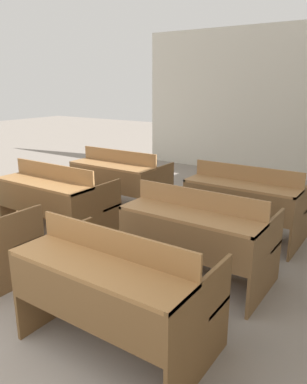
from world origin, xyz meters
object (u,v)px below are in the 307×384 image
object	(u,v)px
bench_second_left	(56,198)
bench_third_right	(245,200)
bench_third_left	(120,179)
bench_front_right	(116,287)
bench_second_right	(198,233)

from	to	relation	value
bench_second_left	bench_third_right	size ratio (longest dim) A/B	1.00
bench_third_left	bench_third_right	world-z (taller)	same
bench_front_right	bench_third_right	distance (m)	2.44
bench_third_left	bench_third_right	distance (m)	1.96
bench_front_right	bench_third_left	world-z (taller)	same
bench_front_right	bench_third_right	xyz separation A→B (m)	(0.02, 2.44, 0.00)
bench_second_right	bench_third_right	xyz separation A→B (m)	(-0.01, 1.24, 0.00)
bench_third_left	bench_third_right	size ratio (longest dim) A/B	1.00
bench_front_right	bench_second_left	world-z (taller)	same
bench_second_right	bench_third_left	bearing A→B (deg)	147.98
bench_second_left	bench_third_left	xyz separation A→B (m)	(0.03, 1.22, 0.00)
bench_third_left	bench_third_right	xyz separation A→B (m)	(1.96, 0.02, 0.00)
bench_front_right	bench_second_right	xyz separation A→B (m)	(0.02, 1.20, 0.00)
bench_front_right	bench_third_left	bearing A→B (deg)	128.68
bench_front_right	bench_third_left	xyz separation A→B (m)	(-1.94, 2.43, 0.00)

